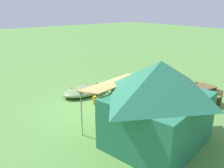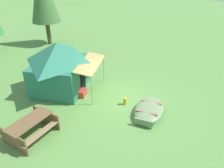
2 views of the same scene
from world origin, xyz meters
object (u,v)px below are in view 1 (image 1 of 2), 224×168
Objects in this scene: picnic_table at (195,94)px; fuel_can at (95,100)px; canvas_cabin_tent at (158,102)px; beached_rowboat at (84,91)px; cooler_box at (133,119)px.

picnic_table reaches higher than fuel_can.
canvas_cabin_tent is 3.91m from picnic_table.
canvas_cabin_tent reaches higher than beached_rowboat.
cooler_box is at bearing -103.07° from canvas_cabin_tent.
fuel_can is at bearing -93.77° from canvas_cabin_tent.
picnic_table reaches higher than cooler_box.
canvas_cabin_tent reaches higher than picnic_table.
fuel_can is (-0.25, -3.76, -1.19)m from canvas_cabin_tent.
fuel_can is (3.43, -2.78, -0.29)m from picnic_table.
canvas_cabin_tent is 10.66× the size of fuel_can.
canvas_cabin_tent is 1.88m from cooler_box.
cooler_box is at bearing -7.11° from picnic_table.
canvas_cabin_tent is at bearing 76.93° from cooler_box.
canvas_cabin_tent reaches higher than cooler_box.
cooler_box is 2.36m from fuel_can.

